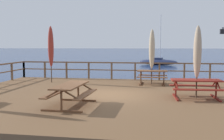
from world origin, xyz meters
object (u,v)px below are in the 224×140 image
(picnic_table_mid_left, at_px, (70,90))
(patio_umbrella_short_front, at_px, (51,47))
(picnic_table_mid_right, at_px, (152,74))
(patio_umbrella_short_mid, at_px, (152,49))
(sailboat_distant, at_px, (158,62))
(patio_umbrella_tall_mid_right, at_px, (197,52))
(picnic_table_back_left, at_px, (196,85))

(picnic_table_mid_left, height_order, patio_umbrella_short_front, patio_umbrella_short_front)
(patio_umbrella_short_front, bearing_deg, picnic_table_mid_right, 2.24)
(patio_umbrella_short_mid, xyz_separation_m, sailboat_distant, (0.72, 26.84, -2.25))
(patio_umbrella_short_front, xyz_separation_m, patio_umbrella_tall_mid_right, (7.59, -3.41, -0.20))
(patio_umbrella_short_front, height_order, patio_umbrella_tall_mid_right, patio_umbrella_short_front)
(picnic_table_mid_right, bearing_deg, patio_umbrella_short_mid, 139.30)
(picnic_table_mid_right, relative_size, patio_umbrella_short_front, 0.51)
(patio_umbrella_short_mid, bearing_deg, patio_umbrella_tall_mid_right, -63.32)
(picnic_table_mid_right, height_order, patio_umbrella_short_front, patio_umbrella_short_front)
(sailboat_distant, bearing_deg, patio_umbrella_short_mid, -91.55)
(patio_umbrella_tall_mid_right, bearing_deg, sailboat_distant, 92.10)
(picnic_table_back_left, height_order, sailboat_distant, sailboat_distant)
(patio_umbrella_short_mid, bearing_deg, picnic_table_back_left, -64.23)
(patio_umbrella_short_mid, bearing_deg, picnic_table_mid_right, -40.70)
(patio_umbrella_short_front, distance_m, sailboat_distant, 27.97)
(picnic_table_mid_left, bearing_deg, patio_umbrella_tall_mid_right, 25.51)
(picnic_table_back_left, xyz_separation_m, sailboat_distant, (-1.09, 30.59, -0.88))
(picnic_table_mid_right, xyz_separation_m, sailboat_distant, (0.68, 26.88, -0.87))
(picnic_table_back_left, bearing_deg, patio_umbrella_short_front, 155.21)
(picnic_table_mid_left, distance_m, patio_umbrella_tall_mid_right, 5.26)
(patio_umbrella_tall_mid_right, relative_size, patio_umbrella_short_mid, 0.97)
(picnic_table_mid_right, height_order, patio_umbrella_tall_mid_right, patio_umbrella_tall_mid_right)
(picnic_table_mid_left, bearing_deg, patio_umbrella_short_front, 118.04)
(patio_umbrella_short_mid, bearing_deg, patio_umbrella_short_front, -177.39)
(picnic_table_mid_left, bearing_deg, picnic_table_mid_right, 64.37)
(patio_umbrella_short_front, xyz_separation_m, sailboat_distant, (6.47, 27.10, -2.39))
(picnic_table_mid_left, relative_size, patio_umbrella_tall_mid_right, 0.73)
(patio_umbrella_short_mid, relative_size, sailboat_distant, 0.39)
(patio_umbrella_tall_mid_right, height_order, patio_umbrella_short_mid, patio_umbrella_short_mid)
(picnic_table_mid_right, bearing_deg, patio_umbrella_tall_mid_right, -63.61)
(picnic_table_back_left, height_order, picnic_table_mid_right, same)
(picnic_table_back_left, height_order, patio_umbrella_short_front, patio_umbrella_short_front)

